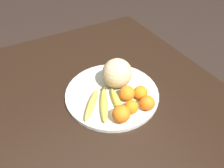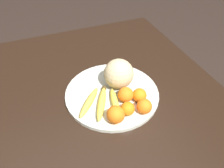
# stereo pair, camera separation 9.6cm
# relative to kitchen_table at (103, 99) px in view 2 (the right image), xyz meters

# --- Properties ---
(ground_plane) EXTENTS (12.00, 12.00, 0.00)m
(ground_plane) POSITION_rel_kitchen_table_xyz_m (0.00, 0.00, -0.62)
(ground_plane) COLOR black
(kitchen_table) EXTENTS (1.21, 1.08, 0.71)m
(kitchen_table) POSITION_rel_kitchen_table_xyz_m (0.00, 0.00, 0.00)
(kitchen_table) COLOR black
(kitchen_table) RESTS_ON ground_plane
(fruit_bowl) EXTENTS (0.43, 0.43, 0.02)m
(fruit_bowl) POSITION_rel_kitchen_table_xyz_m (0.07, 0.02, 0.10)
(fruit_bowl) COLOR beige
(fruit_bowl) RESTS_ON kitchen_table
(melon) EXTENTS (0.14, 0.14, 0.14)m
(melon) POSITION_rel_kitchen_table_xyz_m (0.04, 0.07, 0.18)
(melon) COLOR #C6B284
(melon) RESTS_ON fruit_bowl
(banana_bunch) EXTENTS (0.22, 0.20, 0.03)m
(banana_bunch) POSITION_rel_kitchen_table_xyz_m (0.13, -0.05, 0.12)
(banana_bunch) COLOR #473819
(banana_bunch) RESTS_ON fruit_bowl
(orange_front_left) EXTENTS (0.06, 0.06, 0.06)m
(orange_front_left) POSITION_rel_kitchen_table_xyz_m (0.21, 0.03, 0.14)
(orange_front_left) COLOR orange
(orange_front_left) RESTS_ON fruit_bowl
(orange_front_right) EXTENTS (0.07, 0.07, 0.07)m
(orange_front_right) POSITION_rel_kitchen_table_xyz_m (0.23, -0.03, 0.14)
(orange_front_right) COLOR orange
(orange_front_right) RESTS_ON fruit_bowl
(orange_mid_center) EXTENTS (0.06, 0.06, 0.06)m
(orange_mid_center) POSITION_rel_kitchen_table_xyz_m (0.23, 0.10, 0.14)
(orange_mid_center) COLOR orange
(orange_mid_center) RESTS_ON fruit_bowl
(orange_back_left) EXTENTS (0.06, 0.06, 0.06)m
(orange_back_left) POSITION_rel_kitchen_table_xyz_m (0.16, 0.11, 0.14)
(orange_back_left) COLOR orange
(orange_back_left) RESTS_ON fruit_bowl
(orange_back_right) EXTENTS (0.07, 0.07, 0.07)m
(orange_back_right) POSITION_rel_kitchen_table_xyz_m (0.14, 0.05, 0.14)
(orange_back_right) COLOR orange
(orange_back_right) RESTS_ON fruit_bowl
(produce_tag) EXTENTS (0.11, 0.07, 0.00)m
(produce_tag) POSITION_rel_kitchen_table_xyz_m (0.18, 0.07, 0.11)
(produce_tag) COLOR white
(produce_tag) RESTS_ON fruit_bowl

